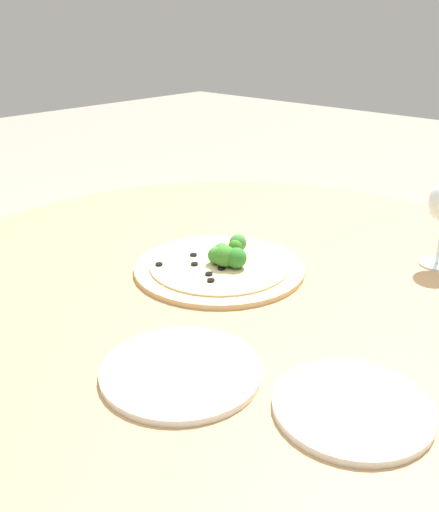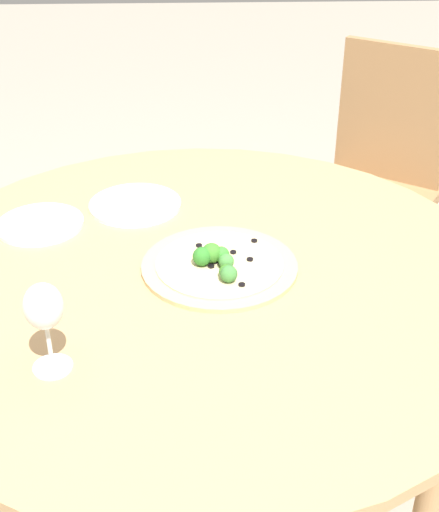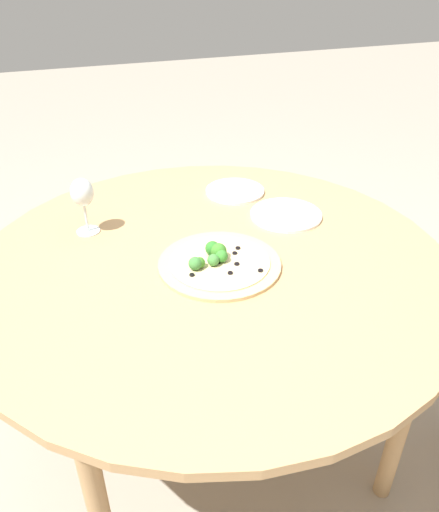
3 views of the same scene
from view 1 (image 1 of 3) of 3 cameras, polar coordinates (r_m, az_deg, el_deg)
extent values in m
cylinder|color=tan|center=(1.11, 1.89, -2.53)|extent=(1.33, 1.33, 0.03)
cylinder|color=tan|center=(1.78, 0.39, -4.57)|extent=(0.05, 0.05, 0.67)
cylinder|color=tan|center=(1.12, 0.00, -1.18)|extent=(0.33, 0.33, 0.01)
cylinder|color=beige|center=(1.12, 0.00, -0.85)|extent=(0.27, 0.27, 0.00)
sphere|color=#3B7937|center=(1.17, 1.86, 1.34)|extent=(0.04, 0.04, 0.04)
sphere|color=#35812C|center=(1.11, -0.30, 0.05)|extent=(0.03, 0.03, 0.03)
sphere|color=#2C7125|center=(1.09, 1.75, -0.17)|extent=(0.04, 0.04, 0.04)
sphere|color=#367421|center=(1.16, 1.60, 0.95)|extent=(0.03, 0.03, 0.03)
sphere|color=#397B27|center=(1.09, 0.51, -0.01)|extent=(0.04, 0.04, 0.04)
sphere|color=#418139|center=(1.13, 0.25, 0.52)|extent=(0.03, 0.03, 0.03)
cylinder|color=black|center=(1.12, -0.16, -0.52)|extent=(0.01, 0.01, 0.00)
cylinder|color=black|center=(1.04, -0.75, -2.49)|extent=(0.01, 0.01, 0.00)
cylinder|color=black|center=(1.11, 0.39, -0.81)|extent=(0.01, 0.01, 0.00)
cylinder|color=black|center=(1.07, -1.07, -1.80)|extent=(0.01, 0.01, 0.00)
cylinder|color=black|center=(1.11, -6.07, -0.83)|extent=(0.01, 0.01, 0.00)
cylinder|color=black|center=(1.09, 0.18, -1.25)|extent=(0.01, 0.01, 0.00)
cylinder|color=black|center=(1.15, -2.63, 0.13)|extent=(0.01, 0.01, 0.00)
cylinder|color=black|center=(1.11, 1.31, -0.65)|extent=(0.01, 0.01, 0.00)
cylinder|color=black|center=(1.20, 1.45, 1.16)|extent=(0.01, 0.01, 0.00)
cylinder|color=black|center=(1.11, -2.52, -0.80)|extent=(0.01, 0.01, 0.00)
cylinder|color=silver|center=(1.22, 20.88, -0.73)|extent=(0.07, 0.07, 0.00)
cylinder|color=silver|center=(0.77, 13.16, -14.52)|extent=(0.20, 0.20, 0.01)
cylinder|color=silver|center=(0.81, -3.85, -11.38)|extent=(0.23, 0.23, 0.01)
camera|label=2|loc=(2.16, 28.97, 29.95)|focal=50.00mm
camera|label=3|loc=(2.10, -17.01, 30.16)|focal=35.00mm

